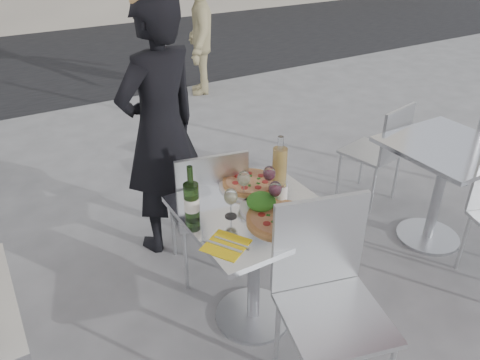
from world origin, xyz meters
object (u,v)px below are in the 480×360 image
side_table_right (443,173)px  salad_plate (261,203)px  wineglass_white_b (244,179)px  wineglass_red_b (269,174)px  woman_diner (161,130)px  sugar_shaker (281,191)px  main_table (254,243)px  wineglass_red_a (275,190)px  pizza_near (280,218)px  pizza_far (250,184)px  chair_far (208,204)px  wineglass_white_a (231,198)px  pedestrian_b (196,30)px  wine_bottle (192,200)px  side_chair_rfar (382,147)px  napkin_right (325,216)px  carafe (280,166)px  napkin_left (226,245)px  chair_near (327,287)px

side_table_right → salad_plate: (-1.47, -0.01, 0.25)m
wineglass_white_b → wineglass_red_b: size_ratio=1.00×
salad_plate → woman_diner: bearing=98.5°
sugar_shaker → wineglass_red_b: wineglass_red_b is taller
salad_plate → wineglass_white_b: size_ratio=1.40×
main_table → sugar_shaker: (0.17, 0.01, 0.26)m
wineglass_white_b → wineglass_red_b: same height
wineglass_red_a → pizza_near: bearing=-109.8°
pizza_far → wineglass_red_b: 0.15m
pizza_near → pizza_far: pizza_far is taller
main_table → chair_far: 0.46m
wineglass_white_a → wineglass_white_b: 0.19m
pedestrian_b → sugar_shaker: pedestrian_b is taller
wineglass_red_a → wine_bottle: bearing=163.1°
side_chair_rfar → napkin_right: (-1.25, -0.80, 0.26)m
side_table_right → pizza_far: 1.43m
pizza_far → carafe: (0.15, -0.07, 0.10)m
pedestrian_b → pizza_near: size_ratio=4.80×
salad_plate → wineglass_red_b: size_ratio=1.40×
side_chair_rfar → napkin_left: bearing=10.9°
side_chair_rfar → salad_plate: (-1.49, -0.57, 0.29)m
side_table_right → wineglass_red_a: size_ratio=4.76×
side_chair_rfar → wineglass_white_a: size_ratio=5.33×
woman_diner → pedestrian_b: size_ratio=1.07×
pizza_near → napkin_right: pizza_near is taller
pizza_far → napkin_right: size_ratio=1.53×
side_chair_rfar → pizza_near: bearing=14.0°
wine_bottle → napkin_right: size_ratio=1.31×
carafe → pizza_near: bearing=-123.9°
side_chair_rfar → wineglass_white_a: (-1.65, -0.55, 0.36)m
chair_near → salad_plate: 0.53m
wineglass_red_b → napkin_right: wineglass_red_b is taller
chair_far → wineglass_white_a: size_ratio=5.83×
main_table → pedestrian_b: (1.49, 3.72, 0.26)m
woman_diner → wine_bottle: (-0.20, -0.87, 0.01)m
wineglass_white_b → napkin_left: bearing=-132.1°
side_chair_rfar → wineglass_red_a: (-1.43, -0.60, 0.36)m
pedestrian_b → wineglass_red_a: 4.01m
chair_near → wineglass_white_b: size_ratio=6.27×
pizza_far → chair_near: bearing=-92.2°
pedestrian_b → wine_bottle: (-1.80, -3.64, 0.07)m
side_chair_rfar → wineglass_white_a: wineglass_white_a is taller
sugar_shaker → napkin_left: size_ratio=0.43×
side_table_right → sugar_shaker: size_ratio=7.01×
woman_diner → wineglass_white_b: 0.83m
chair_far → wineglass_white_a: chair_far is taller
woman_diner → wineglass_white_b: (0.12, -0.82, 0.00)m
chair_far → salad_plate: size_ratio=4.17×
pizza_near → carafe: 0.36m
pizza_near → wine_bottle: size_ratio=1.13×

